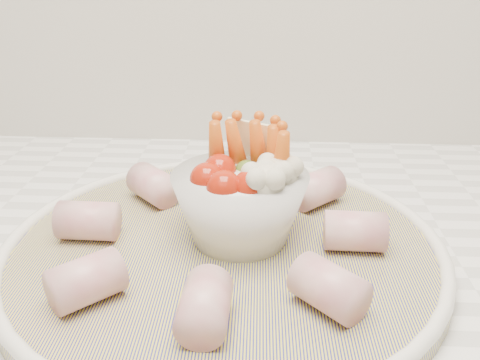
{
  "coord_description": "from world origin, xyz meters",
  "views": [
    {
      "loc": [
        0.17,
        1.03,
        1.18
      ],
      "look_at": [
        0.15,
        1.45,
        0.99
      ],
      "focal_mm": 40.0,
      "sensor_mm": 36.0,
      "label": 1
    }
  ],
  "objects": [
    {
      "name": "serving_platter",
      "position": [
        0.13,
        1.44,
        0.93
      ],
      "size": [
        0.39,
        0.39,
        0.02
      ],
      "color": "navy",
      "rests_on": "kitchen_counter"
    },
    {
      "name": "veggie_bowl",
      "position": [
        0.15,
        1.45,
        0.98
      ],
      "size": [
        0.12,
        0.12,
        0.11
      ],
      "color": "white",
      "rests_on": "serving_platter"
    },
    {
      "name": "cured_meat_rolls",
      "position": [
        0.13,
        1.44,
        0.95
      ],
      "size": [
        0.29,
        0.29,
        0.03
      ],
      "color": "#C25867",
      "rests_on": "serving_platter"
    }
  ]
}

